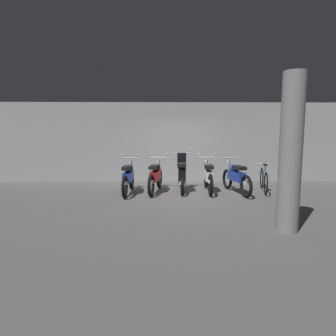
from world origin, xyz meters
TOP-DOWN VIEW (x-y plane):
  - ground_plane at (0.00, 0.00)m, footprint 80.00×80.00m
  - back_wall at (0.00, 2.36)m, footprint 16.00×0.30m
  - motorbike_slot_0 at (-1.62, 0.25)m, footprint 0.59×1.95m
  - motorbike_slot_1 at (-0.81, 0.41)m, footprint 0.59×1.94m
  - motorbike_slot_2 at (0.00, 0.49)m, footprint 0.59×1.68m
  - motorbike_slot_3 at (0.81, 0.45)m, footprint 0.59×1.95m
  - motorbike_slot_4 at (1.62, 0.23)m, footprint 0.60×1.93m
  - bicycle at (2.53, 0.40)m, footprint 0.55×1.69m
  - support_pillar at (1.74, -3.08)m, footprint 0.40×0.40m

SIDE VIEW (x-z plane):
  - ground_plane at x=0.00m, z-range 0.00..0.00m
  - bicycle at x=2.53m, z-range -0.08..0.80m
  - motorbike_slot_4 at x=1.62m, z-range -0.03..1.01m
  - motorbike_slot_0 at x=-1.62m, z-range -0.08..1.07m
  - motorbike_slot_1 at x=-0.81m, z-range -0.08..1.07m
  - motorbike_slot_3 at x=0.81m, z-range -0.08..1.07m
  - motorbike_slot_2 at x=0.00m, z-range -0.12..1.17m
  - back_wall at x=0.00m, z-range 0.00..2.89m
  - support_pillar at x=1.74m, z-range 0.00..2.89m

